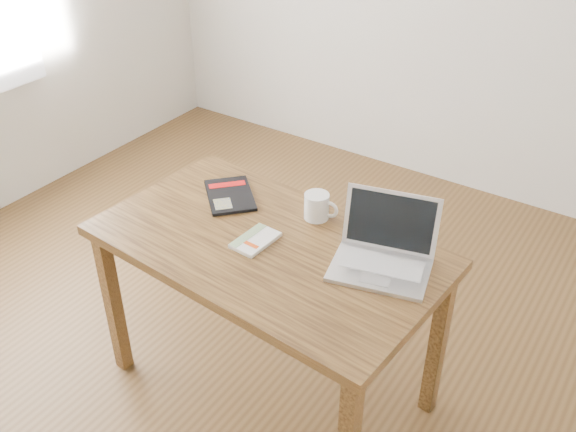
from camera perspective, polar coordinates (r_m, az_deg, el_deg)
The scene contains 6 objects.
room at distance 2.22m, azimuth -6.33°, elevation 13.28°, with size 4.04×4.04×2.70m.
desk at distance 2.39m, azimuth -1.80°, elevation -4.09°, with size 1.32×0.82×0.75m.
white_guidebook at distance 2.33m, azimuth -2.91°, elevation -2.17°, with size 0.12×0.18×0.02m.
black_guidebook at distance 2.60m, azimuth -5.19°, elevation 1.86°, with size 0.31×0.31×0.01m.
laptop at distance 2.23m, azimuth 8.51°, elevation -3.18°, with size 0.39×0.35×0.23m.
coffee_mug at distance 2.44m, azimuth 2.63°, elevation 0.90°, with size 0.14×0.10×0.10m.
Camera 1 is at (1.28, -1.59, 2.11)m, focal length 40.00 mm.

